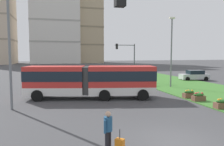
# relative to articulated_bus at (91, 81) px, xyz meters

# --- Properties ---
(ground_plane) EXTENTS (260.00, 260.00, 0.00)m
(ground_plane) POSITION_rel_articulated_bus_xyz_m (2.15, -11.11, -1.65)
(ground_plane) COLOR #424244
(grass_median) EXTENTS (10.00, 70.00, 0.08)m
(grass_median) POSITION_rel_articulated_bus_xyz_m (13.16, -1.11, -1.61)
(grass_median) COLOR #3D752D
(grass_median) RESTS_ON ground_plane
(articulated_bus) EXTENTS (12.06, 5.05, 3.00)m
(articulated_bus) POSITION_rel_articulated_bus_xyz_m (0.00, 0.00, 0.00)
(articulated_bus) COLOR red
(articulated_bus) RESTS_ON ground
(car_white_van) EXTENTS (4.47, 2.17, 1.58)m
(car_white_van) POSITION_rel_articulated_bus_xyz_m (-3.89, 14.00, -0.90)
(car_white_van) COLOR silver
(car_white_van) RESTS_ON ground
(car_silver_hatch) EXTENTS (4.61, 2.52, 1.58)m
(car_silver_hatch) POSITION_rel_articulated_bus_xyz_m (18.20, 10.07, -0.90)
(car_silver_hatch) COLOR #B7BABF
(car_silver_hatch) RESTS_ON ground
(pedestrian_crossing) EXTENTS (0.44, 0.44, 1.74)m
(pedestrian_crossing) POSITION_rel_articulated_bus_xyz_m (-1.13, -11.36, -0.65)
(pedestrian_crossing) COLOR black
(pedestrian_crossing) RESTS_ON ground
(rolling_suitcase) EXTENTS (0.42, 0.42, 0.97)m
(rolling_suitcase) POSITION_rel_articulated_bus_xyz_m (-0.68, -11.56, -1.34)
(rolling_suitcase) COLOR orange
(rolling_suitcase) RESTS_ON ground
(flower_planter_1) EXTENTS (1.10, 0.56, 0.74)m
(flower_planter_1) POSITION_rel_articulated_bus_xyz_m (8.76, -6.56, -1.23)
(flower_planter_1) COLOR brown
(flower_planter_1) RESTS_ON grass_median
(flower_planter_2) EXTENTS (1.10, 0.56, 0.74)m
(flower_planter_2) POSITION_rel_articulated_bus_xyz_m (8.76, -3.85, -1.23)
(flower_planter_2) COLOR brown
(flower_planter_2) RESTS_ON grass_median
(flower_planter_3) EXTENTS (1.10, 0.56, 0.74)m
(flower_planter_3) POSITION_rel_articulated_bus_xyz_m (8.76, -2.45, -1.23)
(flower_planter_3) COLOR brown
(flower_planter_3) RESTS_ON grass_median
(traffic_light_near_left) EXTENTS (4.27, 0.28, 6.19)m
(traffic_light_near_left) POSITION_rel_articulated_bus_xyz_m (-3.97, -14.11, 2.61)
(traffic_light_near_left) COLOR #474C51
(traffic_light_near_left) RESTS_ON ground
(traffic_light_far_right) EXTENTS (3.11, 0.28, 5.64)m
(traffic_light_far_right) POSITION_rel_articulated_bus_xyz_m (7.36, 10.89, 2.21)
(traffic_light_far_right) COLOR #474C51
(traffic_light_far_right) RESTS_ON ground
(streetlight_left) EXTENTS (0.70, 0.28, 9.86)m
(streetlight_left) POSITION_rel_articulated_bus_xyz_m (-6.35, -2.68, 3.73)
(streetlight_left) COLOR slate
(streetlight_left) RESTS_ON ground
(streetlight_median) EXTENTS (0.70, 0.28, 8.58)m
(streetlight_median) POSITION_rel_articulated_bus_xyz_m (10.66, 4.21, 3.08)
(streetlight_median) COLOR slate
(streetlight_median) RESTS_ON ground
(apartment_tower_westcentre) EXTENTS (21.64, 15.26, 46.47)m
(apartment_tower_westcentre) POSITION_rel_articulated_bus_xyz_m (-2.50, 85.97, 21.60)
(apartment_tower_westcentre) COLOR silver
(apartment_tower_westcentre) RESTS_ON ground
(apartment_tower_centre) EXTENTS (16.21, 16.12, 41.22)m
(apartment_tower_centre) POSITION_rel_articulated_bus_xyz_m (11.36, 88.57, 18.98)
(apartment_tower_centre) COLOR tan
(apartment_tower_centre) RESTS_ON ground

